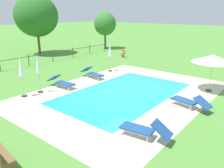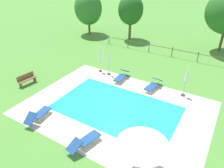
{
  "view_description": "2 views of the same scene",
  "coord_description": "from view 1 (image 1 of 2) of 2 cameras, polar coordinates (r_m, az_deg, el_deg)",
  "views": [
    {
      "loc": [
        -10.37,
        -7.45,
        4.63
      ],
      "look_at": [
        -0.52,
        0.5,
        0.6
      ],
      "focal_mm": 36.26,
      "sensor_mm": 36.0,
      "label": 1
    },
    {
      "loc": [
        5.88,
        -10.27,
        8.81
      ],
      "look_at": [
        -0.92,
        0.97,
        1.15
      ],
      "focal_mm": 34.0,
      "sensor_mm": 36.0,
      "label": 2
    }
  ],
  "objects": [
    {
      "name": "patio_umbrella_closed_row_west",
      "position": [
        18.25,
        -0.53,
        8.2
      ],
      "size": [
        0.32,
        0.32,
        2.4
      ],
      "color": "#383838",
      "rests_on": "ground"
    },
    {
      "name": "sun_lounger_north_far",
      "position": [
        16.65,
        -4.9,
        2.73
      ],
      "size": [
        0.83,
        2.1,
        0.77
      ],
      "color": "navy",
      "rests_on": "ground"
    },
    {
      "name": "ground_plane",
      "position": [
        13.59,
        3.02,
        -2.3
      ],
      "size": [
        160.0,
        160.0,
        0.0
      ],
      "primitive_type": "plane",
      "color": "#518E38"
    },
    {
      "name": "patio_umbrella_open_foreground",
      "position": [
        14.64,
        24.11,
        5.84
      ],
      "size": [
        2.41,
        2.41,
        2.29
      ],
      "color": "#383838",
      "rests_on": "ground"
    },
    {
      "name": "terracotta_urn_near_fence",
      "position": [
        24.45,
        2.77,
        7.76
      ],
      "size": [
        0.51,
        0.51,
        0.82
      ],
      "color": "#C67547",
      "rests_on": "ground"
    },
    {
      "name": "pool_deck_paving",
      "position": [
        13.58,
        3.02,
        -2.28
      ],
      "size": [
        12.33,
        8.96,
        0.01
      ],
      "primitive_type": "cube",
      "color": "beige",
      "rests_on": "ground"
    },
    {
      "name": "swimming_pool_water",
      "position": [
        13.58,
        3.02,
        -2.28
      ],
      "size": [
        8.35,
        4.98,
        0.01
      ],
      "primitive_type": "cube",
      "color": "#23A8C1",
      "rests_on": "ground"
    },
    {
      "name": "tree_west_mid",
      "position": [
        27.18,
        -18.55,
        15.97
      ],
      "size": [
        4.72,
        4.72,
        6.52
      ],
      "color": "brown",
      "rests_on": "ground"
    },
    {
      "name": "sun_lounger_north_near_steps",
      "position": [
        14.81,
        -12.57,
        0.47
      ],
      "size": [
        0.72,
        2.08,
        0.76
      ],
      "color": "navy",
      "rests_on": "ground"
    },
    {
      "name": "sun_lounger_north_end",
      "position": [
        8.88,
        8.05,
        -11.22
      ],
      "size": [
        0.86,
        2.07,
        0.83
      ],
      "color": "navy",
      "rests_on": "ground"
    },
    {
      "name": "sun_lounger_north_mid",
      "position": [
        12.04,
        18.88,
        -4.13
      ],
      "size": [
        1.01,
        2.14,
        0.74
      ],
      "color": "navy",
      "rests_on": "ground"
    },
    {
      "name": "pool_coping_rim",
      "position": [
        13.58,
        3.02,
        -2.26
      ],
      "size": [
        8.83,
        5.46,
        0.01
      ],
      "color": "beige",
      "rests_on": "ground"
    },
    {
      "name": "perimeter_fence",
      "position": [
        21.7,
        -20.32,
        6.06
      ],
      "size": [
        20.96,
        0.08,
        1.05
      ],
      "color": "brown",
      "rests_on": "ground"
    },
    {
      "name": "patio_umbrella_closed_row_mid_west",
      "position": [
        13.51,
        -22.01,
        3.54
      ],
      "size": [
        0.32,
        0.32,
        2.41
      ],
      "color": "#383838",
      "rests_on": "ground"
    },
    {
      "name": "tree_centre",
      "position": [
        30.17,
        -1.77,
        14.9
      ],
      "size": [
        2.84,
        2.84,
        4.67
      ],
      "color": "brown",
      "rests_on": "ground"
    },
    {
      "name": "patio_umbrella_closed_row_centre",
      "position": [
        13.93,
        -18.17,
        3.85
      ],
      "size": [
        0.32,
        0.32,
        2.38
      ],
      "color": "#383838",
      "rests_on": "ground"
    }
  ]
}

